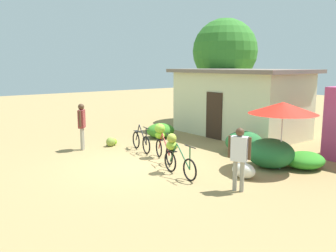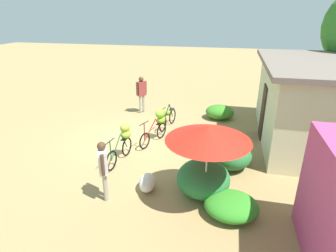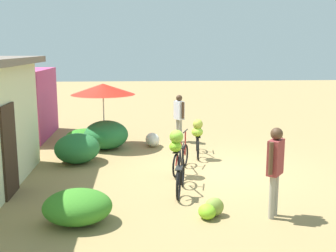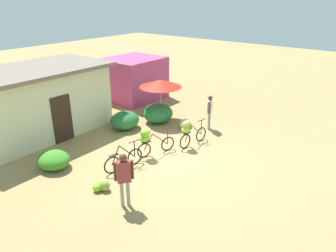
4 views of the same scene
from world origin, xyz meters
The scene contains 14 objects.
ground_plane centered at (0.00, 0.00, 0.00)m, with size 60.00×60.00×0.00m, color #9A7F4F.
building_low centered at (-1.50, 6.33, 1.50)m, with size 6.04×3.69×2.96m.
hedge_bush_front_left centered at (-3.12, 3.08, 0.31)m, with size 1.10×1.27×0.63m, color #388024.
hedge_bush_front_right centered at (1.05, 3.66, 0.41)m, with size 1.41×1.25×0.82m, color #266933.
hedge_bush_mid centered at (2.65, 2.97, 0.45)m, with size 1.47×1.40×0.90m, color #256D35.
hedge_bush_by_door centered at (3.37, 3.72, 0.25)m, with size 1.15×1.29×0.51m, color #2F8B25.
market_umbrella centered at (2.95, 3.05, 1.88)m, with size 2.04×2.04×2.05m.
bicycle_leftmost centered at (-1.60, 1.03, 0.36)m, with size 1.59×0.36×0.98m.
bicycle_near_pile centered at (-0.28, 0.97, 0.72)m, with size 1.60×0.68×1.18m.
bicycle_center_loaded centered at (1.34, 0.23, 0.68)m, with size 1.63×0.41×1.17m.
banana_pile_on_ground centered at (-3.03, 0.60, 0.16)m, with size 0.56×0.59×0.36m.
produce_sack centered at (2.84, 1.49, 0.22)m, with size 0.70×0.44×0.44m, color silver.
person_vendor centered at (3.45, 0.56, 0.99)m, with size 0.53×0.35×1.62m.
person_bystander centered at (-3.11, -0.58, 1.07)m, with size 0.48×0.40×1.73m.
Camera 2 is at (8.93, 3.47, 4.51)m, focal length 29.78 mm.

